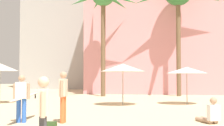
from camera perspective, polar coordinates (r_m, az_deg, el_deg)
name	(u,v)px	position (r m, az deg, el deg)	size (l,w,h in m)	color
hotel_pink	(168,13)	(34.89, 10.32, 9.14)	(16.28, 11.64, 17.35)	pink
palm_tree_left	(103,1)	(26.69, -1.58, 11.42)	(5.95, 5.37, 9.62)	brown
cafe_umbrella_1	(187,70)	(18.79, 13.61, -1.29)	(2.41, 2.41, 2.21)	gray
cafe_umbrella_2	(123,68)	(17.68, 2.01, -0.86)	(2.55, 2.55, 2.37)	gray
cafe_umbrella_4	(0,67)	(20.12, -19.93, -0.74)	(2.20, 2.20, 2.44)	gray
person_far_right	(23,96)	(11.62, -16.10, -5.95)	(0.61, 2.65, 1.69)	blue
person_mid_left	(210,114)	(11.46, 17.67, -9.01)	(0.76, 1.07, 0.92)	tan
person_mid_right	(63,95)	(11.11, -8.98, -5.77)	(0.25, 0.60, 1.81)	orange
person_near_right	(43,111)	(6.82, -12.59, -8.66)	(0.34, 0.60, 1.63)	#3D3D42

